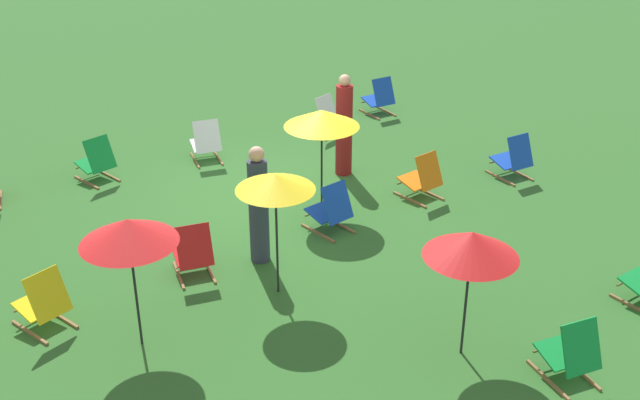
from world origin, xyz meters
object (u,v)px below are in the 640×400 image
Objects in this scene: deckchair_3 at (97,162)px; person_0 at (344,128)px; deckchair_5 at (43,303)px; umbrella_2 at (128,231)px; deckchair_7 at (193,253)px; person_1 at (259,207)px; deckchair_14 at (422,178)px; deckchair_8 at (570,353)px; umbrella_0 at (322,118)px; deckchair_0 at (321,117)px; deckchair_6 at (206,143)px; deckchair_4 at (379,98)px; deckchair_11 at (513,159)px; umbrella_1 at (472,244)px; deckchair_9 at (331,210)px; umbrella_3 at (275,182)px.

person_0 is (-3.75, 2.25, 0.51)m from deckchair_3.
deckchair_5 is 0.47× the size of person_0.
deckchair_5 is 0.50× the size of umbrella_2.
deckchair_7 is 0.48× the size of person_1.
deckchair_3 and deckchair_14 have the same top height.
person_0 is (-1.37, -6.10, 0.51)m from deckchair_8.
person_0 is at bearing -152.41° from umbrella_2.
person_0 is at bearing 136.91° from deckchair_3.
umbrella_2 reaches higher than umbrella_0.
deckchair_0 and deckchair_6 have the same top height.
deckchair_4 is at bearing -172.14° from deckchair_5.
deckchair_0 is 1.00× the size of deckchair_7.
deckchair_6 is 8.05m from deckchair_8.
umbrella_0 is at bearing 117.22° from deckchair_6.
deckchair_0 is 3.58m from umbrella_0.
deckchair_4 is 6.59m from person_1.
umbrella_0 is 2.01m from person_1.
deckchair_6 is 1.03× the size of deckchair_14.
deckchair_0 is at bearing -168.57° from deckchair_5.
deckchair_0 is 1.03× the size of deckchair_11.
deckchair_14 is at bearing 128.13° from person_0.
deckchair_11 is 0.50× the size of umbrella_1.
umbrella_3 is at bearing 25.47° from deckchair_9.
umbrella_3 is (-2.83, 0.98, 1.27)m from deckchair_5.
umbrella_1 is 0.94× the size of umbrella_3.
umbrella_1 reaches higher than deckchair_9.
deckchair_4 is at bearing -118.46° from person_0.
deckchair_8 is at bearing 99.46° from person_0.
umbrella_3 reaches higher than deckchair_11.
deckchair_14 is 1.73m from person_0.
deckchair_5 is 1.02× the size of deckchair_8.
umbrella_2 reaches higher than deckchair_3.
person_1 is (-0.92, 4.01, 0.48)m from deckchair_3.
deckchair_5 is at bearing -40.96° from umbrella_1.
deckchair_8 is (-2.37, 8.36, 0.00)m from deckchair_3.
deckchair_7 is at bearing -7.16° from deckchair_9.
deckchair_9 is (-2.26, 3.91, 0.00)m from deckchair_3.
deckchair_14 is 3.32m from person_1.
umbrella_2 reaches higher than deckchair_11.
deckchair_4 is 7.33m from deckchair_7.
umbrella_3 is (1.32, 4.57, 1.27)m from deckchair_6.
deckchair_3 is 0.49× the size of umbrella_2.
deckchair_5 is 1.00× the size of deckchair_6.
person_1 is (5.34, 3.82, 0.48)m from deckchair_4.
deckchair_4 is 8.50m from umbrella_1.
deckchair_5 is 6.37m from deckchair_14.
deckchair_4 is 0.97× the size of deckchair_6.
umbrella_2 is (-0.84, 1.00, 1.20)m from deckchair_5.
deckchair_7 is (0.07, 3.87, 0.00)m from deckchair_3.
deckchair_9 is at bearing -76.09° from deckchair_8.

